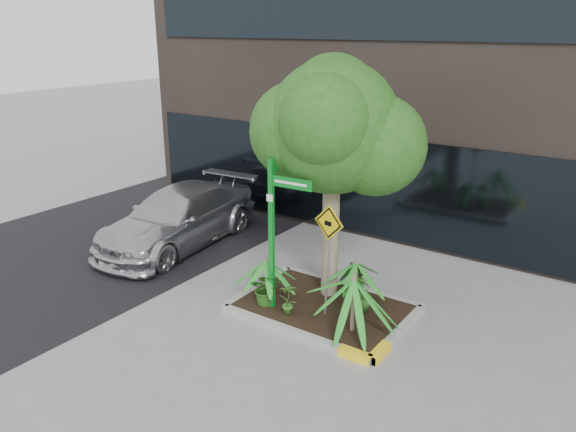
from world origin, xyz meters
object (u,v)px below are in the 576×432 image
Objects in this scene: parked_car at (178,218)px; street_sign_post at (276,221)px; cattle_sign at (329,242)px; tree at (334,127)px.

parked_car is 1.60× the size of street_sign_post.
cattle_sign reaches higher than parked_car.
tree is at bearing -10.42° from parked_car.
street_sign_post is (4.17, -1.54, 1.19)m from parked_car.
cattle_sign is (5.12, -1.22, 0.89)m from parked_car.
street_sign_post is (-0.55, -1.09, -1.64)m from tree.
parked_car is at bearing 156.55° from street_sign_post.
cattle_sign is (0.41, -0.77, -1.95)m from tree.
tree is 2.26× the size of cattle_sign.
tree is 2.13m from cattle_sign.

